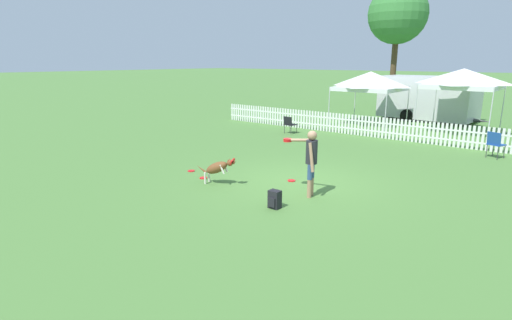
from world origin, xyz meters
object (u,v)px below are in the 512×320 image
Objects in this scene: canopy_tent_secondary at (463,79)px; equipment_trailer at (428,97)px; leaping_dog at (218,168)px; tree_left_grove at (398,15)px; frisbee_midfield at (292,181)px; handler_person at (310,156)px; folding_chair_center at (289,123)px; backpack_on_grass at (275,199)px; canopy_tent_main at (370,81)px; folding_chair_blue_left at (495,142)px; frisbee_near_dog at (191,171)px; frisbee_near_handler at (203,178)px.

canopy_tent_secondary is 0.52× the size of equipment_trailer.
leaping_dog is 22.15m from tree_left_grove.
frisbee_midfield is 21.13m from tree_left_grove.
handler_person is 21.83m from tree_left_grove.
folding_chair_center is at bearing -175.57° from leaping_dog.
handler_person is at bearing -93.15° from canopy_tent_secondary.
equipment_trailer is (-1.56, 16.32, 1.07)m from backpack_on_grass.
frisbee_midfield is 0.07× the size of canopy_tent_main.
backpack_on_grass is (2.27, -0.49, -0.26)m from leaping_dog.
equipment_trailer is at bearing -52.44° from tree_left_grove.
frisbee_near_dog is at bearing 69.14° from folding_chair_blue_left.
canopy_tent_secondary reaches higher than handler_person.
frisbee_midfield is 7.66m from folding_chair_blue_left.
folding_chair_center is at bearing 106.33° from frisbee_near_handler.
backpack_on_grass is at bearing 156.13° from handler_person.
canopy_tent_main is (-3.63, 11.65, 1.21)m from handler_person.
handler_person is 0.28× the size of equipment_trailer.
folding_chair_blue_left reaches higher than frisbee_midfield.
folding_chair_center is at bearing -88.09° from tree_left_grove.
frisbee_near_handler is at bearing -146.94° from frisbee_midfield.
tree_left_grove is at bearing 97.19° from frisbee_near_handler.
handler_person is at bearing -72.68° from canopy_tent_main.
leaping_dog is 9.64m from folding_chair_blue_left.
leaping_dog is at bearing -103.82° from canopy_tent_secondary.
frisbee_near_dog is 3.92m from backpack_on_grass.
frisbee_midfield is 0.03× the size of tree_left_grove.
handler_person reaches higher than folding_chair_center.
canopy_tent_main reaches higher than equipment_trailer.
frisbee_near_dog is (-3.97, -0.30, -1.02)m from handler_person.
equipment_trailer is at bearing 61.06° from canopy_tent_main.
tree_left_grove reaches higher than frisbee_near_handler.
leaping_dog is at bearing 90.21° from handler_person.
folding_chair_center reaches higher than frisbee_near_dog.
leaping_dog is at bearing 117.11° from folding_chair_center.
frisbee_near_dog is at bearing -110.93° from canopy_tent_secondary.
handler_person is 2.59m from leaping_dog.
leaping_dog is 8.17m from folding_chair_center.
frisbee_midfield is at bearing -82.32° from equipment_trailer.
handler_person is 1.65m from frisbee_midfield.
handler_person is 3.35m from frisbee_near_handler.
handler_person reaches higher than frisbee_midfield.
frisbee_near_handler is 0.24× the size of folding_chair_blue_left.
leaping_dog is 13.01m from canopy_tent_secondary.
folding_chair_blue_left is (5.25, 8.09, 0.09)m from leaping_dog.
canopy_tent_secondary is 11.42m from tree_left_grove.
frisbee_midfield is (2.10, 1.37, 0.00)m from frisbee_near_handler.
folding_chair_center is at bearing 122.51° from backpack_on_grass.
canopy_tent_main is at bearing 103.41° from frisbee_midfield.
frisbee_near_handler is 7.83m from folding_chair_center.
folding_chair_blue_left is (2.82, 7.37, -0.48)m from handler_person.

